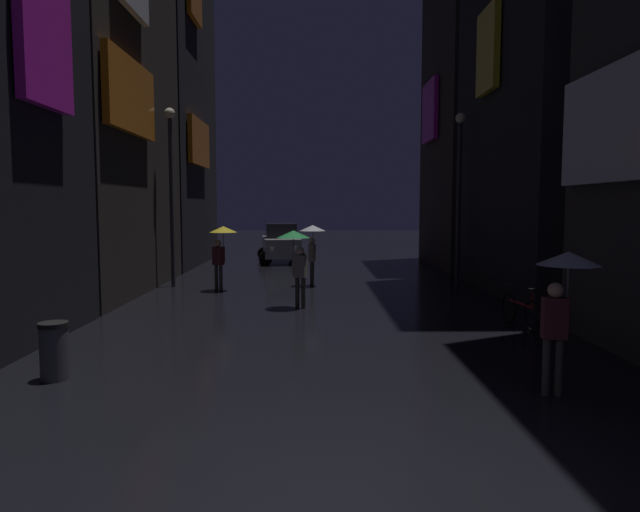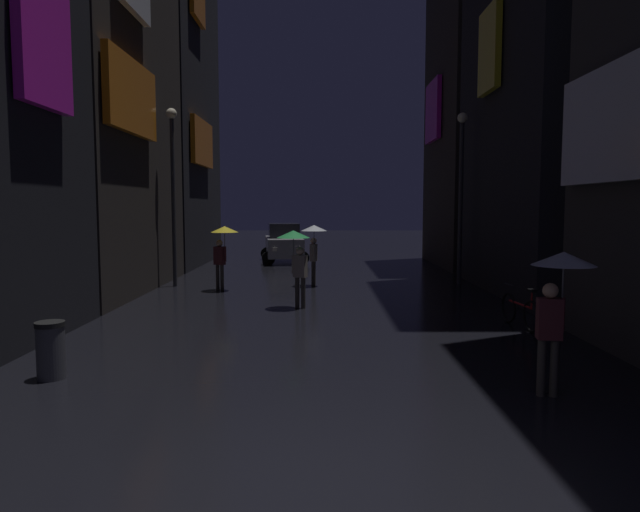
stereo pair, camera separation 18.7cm
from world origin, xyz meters
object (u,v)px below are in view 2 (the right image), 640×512
Objects in this scene: pedestrian_far_right_green at (297,247)px; trash_bin at (52,350)px; car_distant at (285,243)px; bicycle_parked_at_storefront at (521,311)px; pedestrian_near_crossing_yellow at (224,240)px; streetlamp_left_far at (174,177)px; pedestrian_midstreet_centre_clear at (560,283)px; streetlamp_right_far at (462,179)px; pedestrian_foreground_left_clear at (315,238)px.

trash_bin is at bearing -119.84° from pedestrian_far_right_green.
pedestrian_far_right_green is 0.49× the size of car_distant.
pedestrian_far_right_green is at bearing 154.55° from bicycle_parked_at_storefront.
car_distant is at bearing 81.82° from pedestrian_near_crossing_yellow.
bicycle_parked_at_storefront is at bearing -67.50° from car_distant.
car_distant is 9.67m from streetlamp_left_far.
bicycle_parked_at_storefront reaches higher than trash_bin.
bicycle_parked_at_storefront is at bearing -36.63° from pedestrian_near_crossing_yellow.
pedestrian_midstreet_centre_clear is 1.00× the size of pedestrian_near_crossing_yellow.
pedestrian_midstreet_centre_clear and pedestrian_near_crossing_yellow have the same top height.
trash_bin is (-1.14, -9.66, -1.20)m from pedestrian_near_crossing_yellow.
streetlamp_left_far is (-10.00, -0.59, 0.03)m from streetlamp_right_far.
pedestrian_far_right_green is 7.70m from streetlamp_right_far.
trash_bin is at bearing -86.23° from streetlamp_left_far.
streetlamp_left_far is (-8.47, 11.46, 2.08)m from pedestrian_midstreet_centre_clear.
trash_bin is (-3.66, -6.39, -1.20)m from pedestrian_far_right_green.
streetlamp_right_far is at bearing -50.01° from car_distant.
pedestrian_near_crossing_yellow is 9.81m from trash_bin.
streetlamp_right_far is 14.93m from trash_bin.
pedestrian_near_crossing_yellow is 1.00× the size of pedestrian_far_right_green.
streetlamp_left_far reaches higher than pedestrian_foreground_left_clear.
streetlamp_left_far is (-4.36, 4.23, 2.08)m from pedestrian_far_right_green.
pedestrian_near_crossing_yellow is at bearing 83.26° from trash_bin.
pedestrian_midstreet_centre_clear is 0.35× the size of streetlamp_right_far.
streetlamp_right_far is (1.53, 12.05, 2.05)m from pedestrian_midstreet_centre_clear.
streetlamp_right_far reaches higher than pedestrian_midstreet_centre_clear.
pedestrian_far_right_green is 2.28× the size of trash_bin.
car_distant is at bearing 129.99° from streetlamp_right_far.
streetlamp_right_far is 6.48× the size of trash_bin.
pedestrian_far_right_green is at bearing -52.41° from pedestrian_near_crossing_yellow.
streetlamp_left_far is at bearing 144.99° from bicycle_parked_at_storefront.
pedestrian_midstreet_centre_clear and pedestrian_far_right_green have the same top height.
bicycle_parked_at_storefront is 1.95× the size of trash_bin.
pedestrian_foreground_left_clear is at bearing -79.42° from car_distant.
pedestrian_near_crossing_yellow is at bearing -159.13° from pedestrian_foreground_left_clear.
bicycle_parked_at_storefront is at bearing -35.01° from streetlamp_left_far.
pedestrian_foreground_left_clear is 11.62m from trash_bin.
pedestrian_foreground_left_clear is at bearing -175.41° from streetlamp_right_far.
pedestrian_foreground_left_clear is at bearing 20.87° from pedestrian_near_crossing_yellow.
streetlamp_left_far is (-3.23, -8.67, 2.82)m from car_distant.
bicycle_parked_at_storefront is (1.13, 4.73, -1.28)m from pedestrian_midstreet_centre_clear.
pedestrian_far_right_green is 1.17× the size of bicycle_parked_at_storefront.
pedestrian_near_crossing_yellow is 9.75m from car_distant.
car_distant is 4.63× the size of trash_bin.
car_distant is 0.71× the size of streetlamp_right_far.
streetlamp_right_far is (5.19, 0.42, 2.05)m from pedestrian_foreground_left_clear.
pedestrian_far_right_green reaches higher than trash_bin.
pedestrian_foreground_left_clear is (2.97, 1.13, 0.00)m from pedestrian_near_crossing_yellow.
pedestrian_near_crossing_yellow is at bearing 143.37° from bicycle_parked_at_storefront.
streetlamp_left_far is at bearing -110.41° from car_distant.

